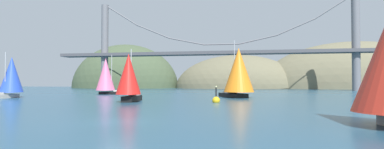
% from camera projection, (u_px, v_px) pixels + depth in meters
% --- Properties ---
extents(ground_plane, '(360.00, 360.00, 0.00)m').
position_uv_depth(ground_plane, '(118.00, 122.00, 22.11)').
color(ground_plane, navy).
extents(headland_right, '(89.61, 44.00, 44.81)m').
position_uv_depth(headland_right, '(355.00, 89.00, 144.54)').
color(headland_right, '#6B664C').
rests_on(headland_right, ground_plane).
extents(headland_center, '(63.18, 44.00, 33.62)m').
position_uv_depth(headland_center, '(238.00, 88.00, 154.13)').
color(headland_center, '#6B664C').
rests_on(headland_center, ground_plane).
extents(headland_left, '(57.74, 44.00, 46.79)m').
position_uv_depth(headland_left, '(125.00, 88.00, 164.58)').
color(headland_left, '#425138').
rests_on(headland_left, ground_plane).
extents(suspension_bridge, '(131.05, 6.00, 34.82)m').
position_uv_depth(suspension_bridge, '(221.00, 50.00, 116.03)').
color(suspension_bridge, slate).
rests_on(suspension_bridge, ground_plane).
extents(sailboat_red_spinnaker, '(3.94, 6.75, 7.95)m').
position_uv_depth(sailboat_red_spinnaker, '(129.00, 76.00, 44.92)').
color(sailboat_red_spinnaker, black).
rests_on(sailboat_red_spinnaker, ground_plane).
extents(sailboat_blue_spinnaker, '(4.53, 7.52, 8.56)m').
position_uv_depth(sailboat_blue_spinnaker, '(11.00, 76.00, 57.65)').
color(sailboat_blue_spinnaker, '#B7B2A8').
rests_on(sailboat_blue_spinnaker, ground_plane).
extents(sailboat_pink_spinnaker, '(8.21, 4.69, 9.73)m').
position_uv_depth(sailboat_pink_spinnaker, '(106.00, 75.00, 75.30)').
color(sailboat_pink_spinnaker, black).
rests_on(sailboat_pink_spinnaker, ground_plane).
extents(sailboat_orange_sail, '(8.19, 10.32, 11.13)m').
position_uv_depth(sailboat_orange_sail, '(238.00, 72.00, 57.73)').
color(sailboat_orange_sail, black).
rests_on(sailboat_orange_sail, ground_plane).
extents(channel_buoy, '(1.10, 1.10, 2.64)m').
position_uv_depth(channel_buoy, '(216.00, 100.00, 43.76)').
color(channel_buoy, gold).
rests_on(channel_buoy, ground_plane).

